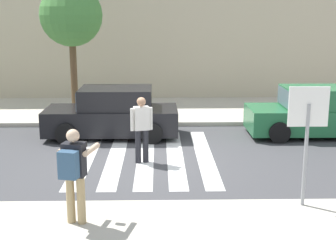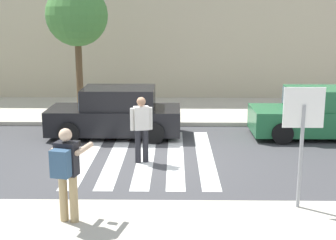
# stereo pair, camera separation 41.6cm
# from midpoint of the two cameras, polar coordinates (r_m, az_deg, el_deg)

# --- Properties ---
(ground_plane) EXTENTS (120.00, 120.00, 0.00)m
(ground_plane) POSITION_cam_midpoint_polar(r_m,az_deg,el_deg) (12.58, -3.71, -4.70)
(ground_plane) COLOR #424244
(sidewalk_far) EXTENTS (60.00, 4.80, 0.14)m
(sidewalk_far) POSITION_cam_midpoint_polar(r_m,az_deg,el_deg) (18.37, -2.92, 1.20)
(sidewalk_far) COLOR beige
(sidewalk_far) RESTS_ON ground
(building_facade_far) EXTENTS (56.00, 4.00, 7.00)m
(building_facade_far) POSITION_cam_midpoint_polar(r_m,az_deg,el_deg) (22.39, -2.69, 12.16)
(building_facade_far) COLOR beige
(building_facade_far) RESTS_ON ground
(crosswalk_stripe_0) EXTENTS (0.44, 5.20, 0.01)m
(crosswalk_stripe_0) POSITION_cam_midpoint_polar(r_m,az_deg,el_deg) (12.94, -10.79, -4.38)
(crosswalk_stripe_0) COLOR silver
(crosswalk_stripe_0) RESTS_ON ground
(crosswalk_stripe_1) EXTENTS (0.44, 5.20, 0.01)m
(crosswalk_stripe_1) POSITION_cam_midpoint_polar(r_m,az_deg,el_deg) (12.83, -7.26, -4.40)
(crosswalk_stripe_1) COLOR silver
(crosswalk_stripe_1) RESTS_ON ground
(crosswalk_stripe_2) EXTENTS (0.44, 5.20, 0.01)m
(crosswalk_stripe_2) POSITION_cam_midpoint_polar(r_m,az_deg,el_deg) (12.77, -3.67, -4.41)
(crosswalk_stripe_2) COLOR silver
(crosswalk_stripe_2) RESTS_ON ground
(crosswalk_stripe_3) EXTENTS (0.44, 5.20, 0.01)m
(crosswalk_stripe_3) POSITION_cam_midpoint_polar(r_m,az_deg,el_deg) (12.76, -0.07, -4.40)
(crosswalk_stripe_3) COLOR silver
(crosswalk_stripe_3) RESTS_ON ground
(crosswalk_stripe_4) EXTENTS (0.44, 5.20, 0.01)m
(crosswalk_stripe_4) POSITION_cam_midpoint_polar(r_m,az_deg,el_deg) (12.80, 3.52, -4.37)
(crosswalk_stripe_4) COLOR silver
(crosswalk_stripe_4) RESTS_ON ground
(stop_sign) EXTENTS (0.76, 0.08, 2.34)m
(stop_sign) POSITION_cam_midpoint_polar(r_m,az_deg,el_deg) (9.11, 15.41, -0.04)
(stop_sign) COLOR gray
(stop_sign) RESTS_ON sidewalk_near
(photographer_with_backpack) EXTENTS (0.70, 0.92, 1.72)m
(photographer_with_backpack) POSITION_cam_midpoint_polar(r_m,az_deg,el_deg) (8.37, -12.83, -5.79)
(photographer_with_backpack) COLOR tan
(photographer_with_backpack) RESTS_ON sidewalk_near
(pedestrian_crossing) EXTENTS (0.56, 0.33, 1.72)m
(pedestrian_crossing) POSITION_cam_midpoint_polar(r_m,az_deg,el_deg) (12.00, -4.23, -0.75)
(pedestrian_crossing) COLOR #232328
(pedestrian_crossing) RESTS_ON ground
(parked_car_black) EXTENTS (4.10, 1.92, 1.55)m
(parked_car_black) POSITION_cam_midpoint_polar(r_m,az_deg,el_deg) (14.70, -7.54, 0.73)
(parked_car_black) COLOR black
(parked_car_black) RESTS_ON ground
(parked_car_green) EXTENTS (4.10, 1.92, 1.55)m
(parked_car_green) POSITION_cam_midpoint_polar(r_m,az_deg,el_deg) (15.35, 16.72, 0.81)
(parked_car_green) COLOR #236B3D
(parked_car_green) RESTS_ON ground
(street_tree_center) EXTENTS (2.19, 2.19, 4.68)m
(street_tree_center) POSITION_cam_midpoint_polar(r_m,az_deg,el_deg) (17.12, -12.42, 12.28)
(street_tree_center) COLOR brown
(street_tree_center) RESTS_ON sidewalk_far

